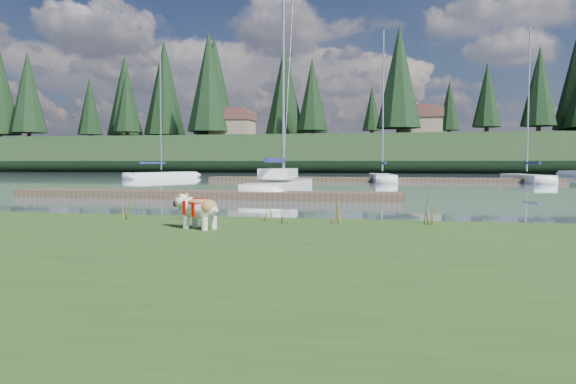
# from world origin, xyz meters

# --- Properties ---
(ground) EXTENTS (200.00, 200.00, 0.00)m
(ground) POSITION_xyz_m (0.00, 30.00, 0.00)
(ground) COLOR slate
(ground) RESTS_ON ground
(bank) EXTENTS (60.00, 9.00, 0.35)m
(bank) POSITION_xyz_m (0.00, -6.00, 0.17)
(bank) COLOR #2B4B1B
(bank) RESTS_ON ground
(ridge) EXTENTS (200.00, 20.00, 5.00)m
(ridge) POSITION_xyz_m (0.00, 73.00, 2.50)
(ridge) COLOR #1B3117
(ridge) RESTS_ON ground
(bulldog) EXTENTS (0.97, 0.66, 0.57)m
(bulldog) POSITION_xyz_m (0.61, -3.63, 0.71)
(bulldog) COLOR silver
(bulldog) RESTS_ON bank
(sailboat_main) EXTENTS (2.15, 9.48, 13.50)m
(sailboat_main) POSITION_xyz_m (-1.77, 13.89, 0.42)
(sailboat_main) COLOR white
(sailboat_main) RESTS_ON ground
(dock_near) EXTENTS (16.00, 2.00, 0.30)m
(dock_near) POSITION_xyz_m (-4.00, 9.00, 0.15)
(dock_near) COLOR #4C3D2C
(dock_near) RESTS_ON ground
(dock_far) EXTENTS (26.00, 2.20, 0.30)m
(dock_far) POSITION_xyz_m (2.00, 30.00, 0.15)
(dock_far) COLOR #4C3D2C
(dock_far) RESTS_ON ground
(sailboat_bg_0) EXTENTS (4.92, 7.99, 11.72)m
(sailboat_bg_0) POSITION_xyz_m (-16.89, 34.46, 0.32)
(sailboat_bg_0) COLOR white
(sailboat_bg_0) RESTS_ON ground
(sailboat_bg_2) EXTENTS (2.44, 7.59, 11.26)m
(sailboat_bg_2) POSITION_xyz_m (2.24, 30.34, 0.33)
(sailboat_bg_2) COLOR white
(sailboat_bg_2) RESTS_ON ground
(sailboat_bg_3) EXTENTS (2.77, 7.74, 11.21)m
(sailboat_bg_3) POSITION_xyz_m (12.45, 31.19, 0.33)
(sailboat_bg_3) COLOR white
(sailboat_bg_3) RESTS_ON ground
(weed_0) EXTENTS (0.17, 0.14, 0.63)m
(weed_0) POSITION_xyz_m (-0.11, -2.27, 0.61)
(weed_0) COLOR #475B23
(weed_0) RESTS_ON bank
(weed_1) EXTENTS (0.17, 0.14, 0.41)m
(weed_1) POSITION_xyz_m (1.41, -2.12, 0.52)
(weed_1) COLOR #475B23
(weed_1) RESTS_ON bank
(weed_2) EXTENTS (0.17, 0.14, 0.56)m
(weed_2) POSITION_xyz_m (2.78, -2.39, 0.58)
(weed_2) COLOR #475B23
(weed_2) RESTS_ON bank
(weed_3) EXTENTS (0.17, 0.14, 0.52)m
(weed_3) POSITION_xyz_m (-1.33, -2.45, 0.57)
(weed_3) COLOR #475B23
(weed_3) RESTS_ON bank
(weed_4) EXTENTS (0.17, 0.14, 0.38)m
(weed_4) POSITION_xyz_m (1.89, -2.57, 0.51)
(weed_4) COLOR #475B23
(weed_4) RESTS_ON bank
(weed_5) EXTENTS (0.17, 0.14, 0.63)m
(weed_5) POSITION_xyz_m (4.42, -2.18, 0.61)
(weed_5) COLOR #475B23
(weed_5) RESTS_ON bank
(mud_lip) EXTENTS (60.00, 0.50, 0.14)m
(mud_lip) POSITION_xyz_m (0.00, -1.60, 0.07)
(mud_lip) COLOR #33281C
(mud_lip) RESTS_ON ground
(conifer_0) EXTENTS (5.72, 5.72, 14.15)m
(conifer_0) POSITION_xyz_m (-55.00, 67.00, 12.64)
(conifer_0) COLOR #382619
(conifer_0) RESTS_ON ridge
(conifer_1) EXTENTS (4.40, 4.40, 11.30)m
(conifer_1) POSITION_xyz_m (-40.00, 71.00, 11.28)
(conifer_1) COLOR #382619
(conifer_1) RESTS_ON ridge
(conifer_2) EXTENTS (6.60, 6.60, 16.05)m
(conifer_2) POSITION_xyz_m (-25.00, 68.00, 13.54)
(conifer_2) COLOR #382619
(conifer_2) RESTS_ON ridge
(conifer_3) EXTENTS (4.84, 4.84, 12.25)m
(conifer_3) POSITION_xyz_m (-10.00, 72.00, 11.74)
(conifer_3) COLOR #382619
(conifer_3) RESTS_ON ridge
(conifer_4) EXTENTS (6.16, 6.16, 15.10)m
(conifer_4) POSITION_xyz_m (3.00, 66.00, 13.09)
(conifer_4) COLOR #382619
(conifer_4) RESTS_ON ridge
(conifer_5) EXTENTS (3.96, 3.96, 10.35)m
(conifer_5) POSITION_xyz_m (15.00, 70.00, 10.83)
(conifer_5) COLOR #382619
(conifer_5) RESTS_ON ridge
(house_0) EXTENTS (6.30, 5.30, 4.65)m
(house_0) POSITION_xyz_m (-22.00, 70.00, 7.31)
(house_0) COLOR gray
(house_0) RESTS_ON ridge
(house_1) EXTENTS (6.30, 5.30, 4.65)m
(house_1) POSITION_xyz_m (6.00, 71.00, 7.31)
(house_1) COLOR gray
(house_1) RESTS_ON ridge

